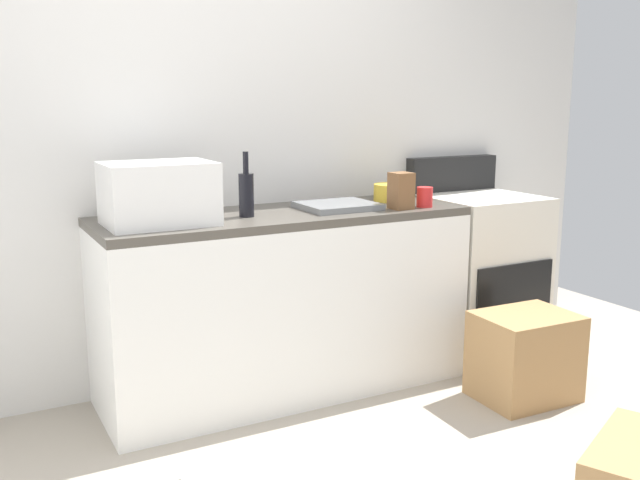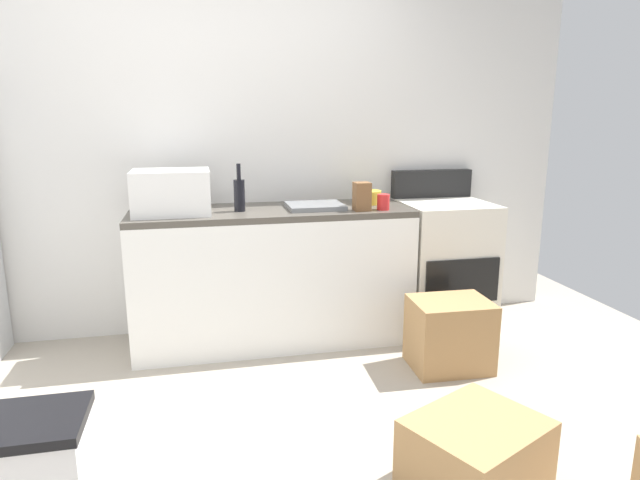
# 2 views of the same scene
# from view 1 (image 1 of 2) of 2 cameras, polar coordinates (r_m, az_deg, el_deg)

# --- Properties ---
(wall_back) EXTENTS (5.00, 0.10, 2.60)m
(wall_back) POSITION_cam_1_polar(r_m,az_deg,el_deg) (3.59, -9.81, 8.96)
(wall_back) COLOR silver
(wall_back) RESTS_ON ground_plane
(kitchen_counter) EXTENTS (1.80, 0.60, 0.90)m
(kitchen_counter) POSITION_cam_1_polar(r_m,az_deg,el_deg) (3.52, -2.86, -5.00)
(kitchen_counter) COLOR white
(kitchen_counter) RESTS_ON ground_plane
(stove_oven) EXTENTS (0.60, 0.61, 1.10)m
(stove_oven) POSITION_cam_1_polar(r_m,az_deg,el_deg) (4.17, 12.44, -2.43)
(stove_oven) COLOR silver
(stove_oven) RESTS_ON ground_plane
(microwave) EXTENTS (0.46, 0.34, 0.27)m
(microwave) POSITION_cam_1_polar(r_m,az_deg,el_deg) (3.14, -12.82, 3.65)
(microwave) COLOR white
(microwave) RESTS_ON kitchen_counter
(sink_basin) EXTENTS (0.36, 0.32, 0.03)m
(sink_basin) POSITION_cam_1_polar(r_m,az_deg,el_deg) (3.52, 1.41, 2.77)
(sink_basin) COLOR slate
(sink_basin) RESTS_ON kitchen_counter
(wine_bottle) EXTENTS (0.07, 0.07, 0.30)m
(wine_bottle) POSITION_cam_1_polar(r_m,az_deg,el_deg) (3.28, -5.93, 3.77)
(wine_bottle) COLOR black
(wine_bottle) RESTS_ON kitchen_counter
(coffee_mug) EXTENTS (0.08, 0.08, 0.10)m
(coffee_mug) POSITION_cam_1_polar(r_m,az_deg,el_deg) (3.61, 8.40, 3.43)
(coffee_mug) COLOR red
(coffee_mug) RESTS_ON kitchen_counter
(knife_block) EXTENTS (0.10, 0.10, 0.18)m
(knife_block) POSITION_cam_1_polar(r_m,az_deg,el_deg) (3.52, 6.52, 3.94)
(knife_block) COLOR brown
(knife_block) RESTS_ON kitchen_counter
(mixing_bowl) EXTENTS (0.19, 0.19, 0.09)m
(mixing_bowl) POSITION_cam_1_polar(r_m,az_deg,el_deg) (3.80, 5.76, 3.82)
(mixing_bowl) COLOR gold
(mixing_bowl) RESTS_ON kitchen_counter
(cardboard_box_small) EXTENTS (0.47, 0.37, 0.42)m
(cardboard_box_small) POSITION_cam_1_polar(r_m,az_deg,el_deg) (3.62, 16.11, -8.95)
(cardboard_box_small) COLOR #A37A4C
(cardboard_box_small) RESTS_ON ground_plane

